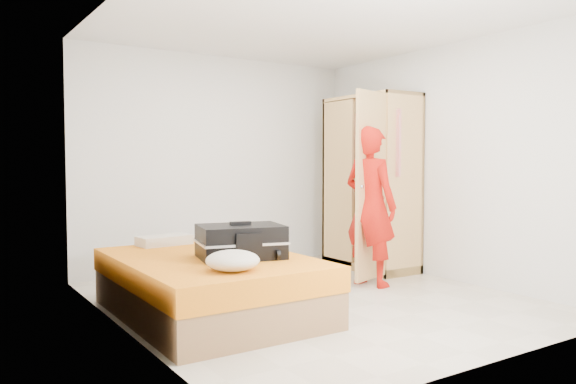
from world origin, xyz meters
TOP-DOWN VIEW (x-y plane):
  - room at (0.00, 0.00)m, footprint 4.00×4.02m
  - bed at (-1.05, 0.05)m, footprint 1.42×2.02m
  - wardrobe at (1.45, 0.85)m, footprint 1.15×1.37m
  - person at (0.86, 0.18)m, footprint 0.53×0.69m
  - suitcase at (-0.86, -0.14)m, footprint 0.80×0.66m
  - round_cushion at (-1.18, -0.61)m, footprint 0.40×0.40m
  - pillow at (-1.13, 0.90)m, footprint 0.53×0.31m

SIDE VIEW (x-z plane):
  - bed at x=-1.05m, z-range 0.00..0.50m
  - pillow at x=-1.13m, z-range 0.50..0.59m
  - round_cushion at x=-1.18m, z-range 0.50..0.65m
  - suitcase at x=-0.86m, z-range 0.48..0.79m
  - person at x=0.86m, z-range 0.00..1.67m
  - wardrobe at x=1.45m, z-range -0.05..2.05m
  - room at x=0.00m, z-range 0.00..2.60m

